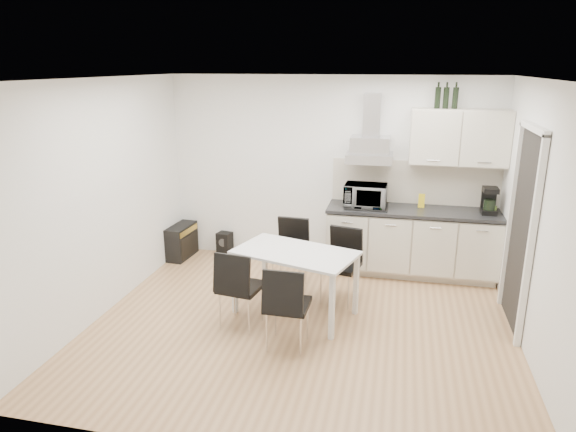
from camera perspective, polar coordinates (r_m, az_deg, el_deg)
name	(u,v)px	position (r m, az deg, el deg)	size (l,w,h in m)	color
ground	(301,325)	(5.72, 1.49, -12.02)	(4.50, 4.50, 0.00)	tan
wall_back	(330,172)	(7.14, 4.65, 4.92)	(4.50, 0.10, 2.60)	white
wall_front	(244,293)	(3.40, -4.89, -8.51)	(4.50, 0.10, 2.60)	white
wall_left	(103,199)	(6.05, -19.84, 1.83)	(0.10, 4.00, 2.60)	white
wall_right	(540,225)	(5.30, 26.22, -0.91)	(0.10, 4.00, 2.60)	white
ceiling	(303,79)	(5.02, 1.71, 15.01)	(4.50, 4.50, 0.00)	white
doorway	(520,232)	(5.87, 24.36, -1.64)	(0.08, 1.04, 2.10)	white
kitchenette	(416,215)	(6.94, 13.99, 0.12)	(2.22, 0.64, 2.52)	beige
dining_table	(295,259)	(5.70, 0.81, -4.80)	(1.47, 1.10, 0.75)	white
chair_far_left	(290,255)	(6.42, 0.18, -4.37)	(0.44, 0.50, 0.88)	black
chair_far_right	(340,267)	(6.10, 5.80, -5.62)	(0.44, 0.50, 0.88)	black
chair_near_left	(241,288)	(5.55, -5.26, -7.96)	(0.44, 0.50, 0.88)	black
chair_near_right	(288,306)	(5.14, -0.05, -9.94)	(0.44, 0.50, 0.88)	black
guitar_amp	(182,241)	(7.67, -11.73, -2.76)	(0.29, 0.60, 0.48)	black
floor_speaker	(225,243)	(7.71, -7.04, -3.03)	(0.20, 0.18, 0.33)	black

